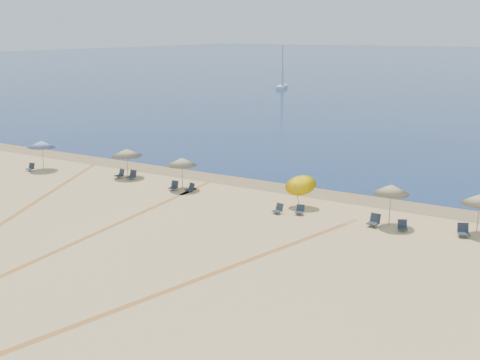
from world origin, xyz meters
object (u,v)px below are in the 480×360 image
(umbrella_1, at_px, (127,152))
(chair_9, at_px, (463,231))
(umbrella_3, at_px, (300,182))
(chair_1, at_px, (120,174))
(umbrella_5, at_px, (480,199))
(chair_2, at_px, (132,175))
(chair_7, at_px, (374,221))
(chair_0, at_px, (31,167))
(sailboat_0, at_px, (282,76))
(chair_8, at_px, (402,226))
(chair_4, at_px, (190,188))
(chair_5, at_px, (278,209))
(chair_3, at_px, (174,186))
(umbrella_4, at_px, (391,189))
(umbrella_0, at_px, (41,144))
(umbrella_2, at_px, (182,162))
(chair_6, at_px, (300,210))

(umbrella_1, height_order, chair_9, umbrella_1)
(umbrella_3, height_order, chair_1, umbrella_3)
(umbrella_5, distance_m, chair_1, 25.83)
(chair_2, height_order, chair_7, chair_7)
(chair_0, distance_m, sailboat_0, 72.36)
(umbrella_5, bearing_deg, chair_9, -125.89)
(chair_8, bearing_deg, chair_4, 155.28)
(chair_5, distance_m, chair_9, 10.77)
(umbrella_3, bearing_deg, chair_7, -12.94)
(chair_3, bearing_deg, umbrella_4, -4.03)
(umbrella_3, bearing_deg, umbrella_0, -177.45)
(chair_4, height_order, sailboat_0, sailboat_0)
(umbrella_4, relative_size, chair_2, 3.67)
(chair_0, bearing_deg, umbrella_2, -2.23)
(chair_1, height_order, chair_4, chair_1)
(umbrella_1, xyz_separation_m, sailboat_0, (-19.84, 69.10, 0.55))
(chair_4, bearing_deg, chair_5, 5.62)
(umbrella_4, bearing_deg, chair_0, -177.83)
(umbrella_1, distance_m, chair_6, 15.61)
(umbrella_3, distance_m, chair_9, 10.15)
(umbrella_5, distance_m, chair_0, 33.76)
(umbrella_0, bearing_deg, umbrella_1, 11.55)
(chair_5, height_order, chair_9, chair_9)
(umbrella_4, distance_m, chair_3, 15.57)
(chair_2, xyz_separation_m, chair_3, (4.58, -0.88, -0.02))
(chair_2, height_order, chair_8, chair_2)
(chair_7, bearing_deg, chair_3, -176.23)
(umbrella_0, relative_size, chair_9, 2.85)
(chair_3, xyz_separation_m, chair_8, (16.37, -0.51, -0.01))
(chair_5, bearing_deg, chair_1, -176.04)
(chair_7, xyz_separation_m, chair_8, (1.63, 0.03, -0.05))
(chair_6, bearing_deg, chair_1, 165.43)
(chair_4, relative_size, chair_5, 1.03)
(umbrella_2, bearing_deg, umbrella_3, 0.91)
(chair_5, relative_size, sailboat_0, 0.08)
(chair_8, xyz_separation_m, sailboat_0, (-41.52, 70.84, 2.22))
(chair_3, bearing_deg, chair_4, 3.89)
(chair_8, xyz_separation_m, chair_9, (3.15, 0.76, 0.04))
(umbrella_3, xyz_separation_m, chair_6, (0.63, -1.34, -1.41))
(umbrella_1, relative_size, umbrella_4, 0.92)
(umbrella_2, relative_size, chair_8, 3.13)
(umbrella_0, relative_size, chair_4, 3.46)
(umbrella_0, relative_size, umbrella_1, 1.06)
(umbrella_2, xyz_separation_m, umbrella_3, (9.09, 0.14, -0.34))
(chair_3, height_order, chair_4, chair_3)
(chair_2, bearing_deg, chair_4, -7.94)
(umbrella_0, height_order, chair_6, umbrella_0)
(chair_2, relative_size, chair_5, 1.01)
(chair_0, height_order, chair_5, chair_0)
(umbrella_0, xyz_separation_m, chair_3, (12.91, 0.32, -1.83))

